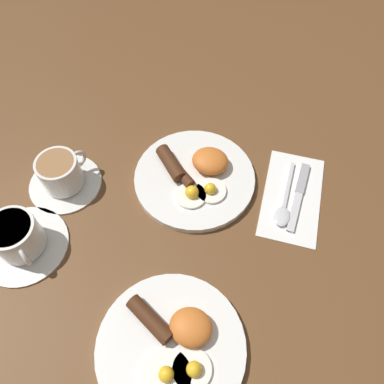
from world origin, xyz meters
The scene contains 8 objects.
ground_plane centered at (0.00, 0.00, 0.00)m, with size 3.00×3.00×0.00m, color brown.
breakfast_plate_near centered at (0.00, 0.00, 0.01)m, with size 0.25×0.25×0.05m.
breakfast_plate_far centered at (-0.06, 0.33, 0.01)m, with size 0.25×0.25×0.05m.
teacup_near centered at (0.26, 0.09, 0.03)m, with size 0.15×0.15×0.08m.
teacup_far centered at (0.26, 0.24, 0.03)m, with size 0.17×0.17×0.08m.
napkin centered at (-0.21, -0.02, 0.00)m, with size 0.12×0.22×0.01m, color white.
knife centered at (-0.22, -0.03, 0.01)m, with size 0.02×0.17×0.01m.
spoon centered at (-0.19, 0.02, 0.01)m, with size 0.03×0.16×0.01m.
Camera 1 is at (-0.13, 0.43, 0.66)m, focal length 35.00 mm.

